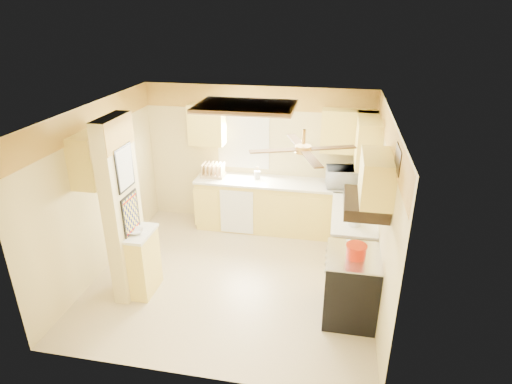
% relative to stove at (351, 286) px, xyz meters
% --- Properties ---
extents(floor, '(4.00, 4.00, 0.00)m').
position_rel_stove_xyz_m(floor, '(-1.67, 0.55, -0.46)').
color(floor, '#D0B890').
rests_on(floor, ground).
extents(ceiling, '(4.00, 4.00, 0.00)m').
position_rel_stove_xyz_m(ceiling, '(-1.67, 0.55, 2.04)').
color(ceiling, white).
rests_on(ceiling, wall_back).
extents(wall_back, '(4.00, 0.00, 4.00)m').
position_rel_stove_xyz_m(wall_back, '(-1.67, 2.45, 0.79)').
color(wall_back, '#DCC886').
rests_on(wall_back, floor).
extents(wall_front, '(4.00, 0.00, 4.00)m').
position_rel_stove_xyz_m(wall_front, '(-1.67, -1.35, 0.79)').
color(wall_front, '#DCC886').
rests_on(wall_front, floor).
extents(wall_left, '(0.00, 3.80, 3.80)m').
position_rel_stove_xyz_m(wall_left, '(-3.67, 0.55, 0.79)').
color(wall_left, '#DCC886').
rests_on(wall_left, floor).
extents(wall_right, '(0.00, 3.80, 3.80)m').
position_rel_stove_xyz_m(wall_right, '(0.33, 0.55, 0.79)').
color(wall_right, '#DCC886').
rests_on(wall_right, floor).
extents(wallpaper_border, '(4.00, 0.02, 0.40)m').
position_rel_stove_xyz_m(wallpaper_border, '(-1.67, 2.43, 1.84)').
color(wallpaper_border, '#FFCF4B').
rests_on(wallpaper_border, wall_back).
extents(partition_column, '(0.20, 0.70, 2.50)m').
position_rel_stove_xyz_m(partition_column, '(-3.02, 0.00, 0.79)').
color(partition_column, '#DCC886').
rests_on(partition_column, floor).
extents(partition_ledge, '(0.25, 0.55, 0.90)m').
position_rel_stove_xyz_m(partition_ledge, '(-2.80, 0.00, -0.01)').
color(partition_ledge, '#DFC262').
rests_on(partition_ledge, floor).
extents(ledge_top, '(0.28, 0.58, 0.04)m').
position_rel_stove_xyz_m(ledge_top, '(-2.80, 0.00, 0.46)').
color(ledge_top, silver).
rests_on(ledge_top, partition_ledge).
extents(lower_cabinets_back, '(3.00, 0.60, 0.90)m').
position_rel_stove_xyz_m(lower_cabinets_back, '(-1.17, 2.15, -0.01)').
color(lower_cabinets_back, '#DFC262').
rests_on(lower_cabinets_back, floor).
extents(lower_cabinets_right, '(0.60, 1.40, 0.90)m').
position_rel_stove_xyz_m(lower_cabinets_right, '(0.03, 1.15, -0.01)').
color(lower_cabinets_right, '#DFC262').
rests_on(lower_cabinets_right, floor).
extents(countertop_back, '(3.04, 0.64, 0.04)m').
position_rel_stove_xyz_m(countertop_back, '(-1.17, 2.14, 0.46)').
color(countertop_back, silver).
rests_on(countertop_back, lower_cabinets_back).
extents(countertop_right, '(0.64, 1.44, 0.04)m').
position_rel_stove_xyz_m(countertop_right, '(0.02, 1.15, 0.46)').
color(countertop_right, silver).
rests_on(countertop_right, lower_cabinets_right).
extents(dishwasher_panel, '(0.58, 0.02, 0.80)m').
position_rel_stove_xyz_m(dishwasher_panel, '(-1.92, 1.84, -0.03)').
color(dishwasher_panel, white).
rests_on(dishwasher_panel, lower_cabinets_back).
extents(window, '(0.92, 0.02, 1.02)m').
position_rel_stove_xyz_m(window, '(-1.92, 2.44, 1.09)').
color(window, white).
rests_on(window, wall_back).
extents(upper_cab_back_left, '(0.60, 0.35, 0.70)m').
position_rel_stove_xyz_m(upper_cab_back_left, '(-2.52, 2.27, 1.39)').
color(upper_cab_back_left, '#DFC262').
rests_on(upper_cab_back_left, wall_back).
extents(upper_cab_back_right, '(0.90, 0.35, 0.70)m').
position_rel_stove_xyz_m(upper_cab_back_right, '(-0.12, 2.27, 1.39)').
color(upper_cab_back_right, '#DFC262').
rests_on(upper_cab_back_right, wall_back).
extents(upper_cab_right, '(0.35, 1.00, 0.70)m').
position_rel_stove_xyz_m(upper_cab_right, '(0.16, 1.80, 1.39)').
color(upper_cab_right, '#DFC262').
rests_on(upper_cab_right, wall_right).
extents(upper_cab_left_wall, '(0.35, 0.75, 0.70)m').
position_rel_stove_xyz_m(upper_cab_left_wall, '(-3.49, 0.30, 1.39)').
color(upper_cab_left_wall, '#DFC262').
rests_on(upper_cab_left_wall, wall_left).
extents(upper_cab_over_stove, '(0.35, 0.76, 0.52)m').
position_rel_stove_xyz_m(upper_cab_over_stove, '(0.16, 0.00, 1.49)').
color(upper_cab_over_stove, '#DFC262').
rests_on(upper_cab_over_stove, wall_right).
extents(stove, '(0.68, 0.77, 0.92)m').
position_rel_stove_xyz_m(stove, '(0.00, 0.00, 0.00)').
color(stove, black).
rests_on(stove, floor).
extents(range_hood, '(0.50, 0.76, 0.14)m').
position_rel_stove_xyz_m(range_hood, '(0.07, 0.00, 1.16)').
color(range_hood, black).
rests_on(range_hood, upper_cab_over_stove).
extents(poster_menu, '(0.02, 0.42, 0.57)m').
position_rel_stove_xyz_m(poster_menu, '(-2.91, 0.00, 1.39)').
color(poster_menu, black).
rests_on(poster_menu, partition_column).
extents(poster_nashville, '(0.02, 0.42, 0.57)m').
position_rel_stove_xyz_m(poster_nashville, '(-2.91, 0.00, 0.74)').
color(poster_nashville, black).
rests_on(poster_nashville, partition_column).
extents(ceiling_light_panel, '(1.35, 0.95, 0.06)m').
position_rel_stove_xyz_m(ceiling_light_panel, '(-1.57, 1.05, 2.00)').
color(ceiling_light_panel, brown).
rests_on(ceiling_light_panel, ceiling).
extents(ceiling_fan, '(1.15, 1.15, 0.26)m').
position_rel_stove_xyz_m(ceiling_fan, '(-0.67, -0.15, 1.83)').
color(ceiling_fan, gold).
rests_on(ceiling_fan, ceiling).
extents(vent_grate, '(0.02, 0.40, 0.25)m').
position_rel_stove_xyz_m(vent_grate, '(0.31, -0.35, 1.84)').
color(vent_grate, black).
rests_on(vent_grate, wall_right).
extents(microwave, '(0.62, 0.46, 0.32)m').
position_rel_stove_xyz_m(microwave, '(-0.14, 2.14, 0.64)').
color(microwave, white).
rests_on(microwave, countertop_back).
extents(bowl, '(0.27, 0.27, 0.05)m').
position_rel_stove_xyz_m(bowl, '(-2.85, -0.03, 0.50)').
color(bowl, white).
rests_on(bowl, ledge_top).
extents(dutch_oven, '(0.26, 0.26, 0.17)m').
position_rel_stove_xyz_m(dutch_oven, '(0.02, -0.05, 0.54)').
color(dutch_oven, red).
rests_on(dutch_oven, stove).
extents(kettle, '(0.17, 0.17, 0.26)m').
position_rel_stove_xyz_m(kettle, '(0.02, 0.75, 0.60)').
color(kettle, silver).
rests_on(kettle, countertop_right).
extents(dish_rack, '(0.40, 0.30, 0.23)m').
position_rel_stove_xyz_m(dish_rack, '(-2.42, 2.17, 0.56)').
color(dish_rack, '#D9B57D').
rests_on(dish_rack, countertop_back).
extents(utensil_crock, '(0.11, 0.11, 0.22)m').
position_rel_stove_xyz_m(utensil_crock, '(-1.63, 2.21, 0.55)').
color(utensil_crock, white).
rests_on(utensil_crock, countertop_back).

